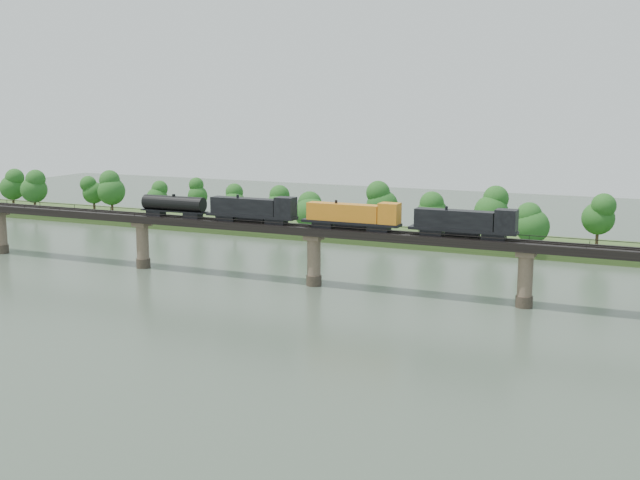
% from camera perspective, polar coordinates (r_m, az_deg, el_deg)
% --- Properties ---
extents(ground, '(400.00, 400.00, 0.00)m').
position_cam_1_polar(ground, '(129.24, -6.00, -6.02)').
color(ground, '#364536').
rests_on(ground, ground).
extents(far_bank, '(300.00, 24.00, 1.60)m').
position_cam_1_polar(far_bank, '(205.18, 5.96, 0.22)').
color(far_bank, '#324C1E').
rests_on(far_bank, ground).
extents(bridge, '(236.00, 30.00, 11.50)m').
position_cam_1_polar(bridge, '(153.87, -0.44, -1.26)').
color(bridge, '#473A2D').
rests_on(bridge, ground).
extents(bridge_superstructure, '(220.00, 4.90, 0.75)m').
position_cam_1_polar(bridge_superstructure, '(152.75, -0.44, 1.07)').
color(bridge_superstructure, black).
rests_on(bridge_superstructure, bridge).
extents(far_treeline, '(289.06, 17.54, 13.60)m').
position_cam_1_polar(far_treeline, '(202.48, 3.39, 2.43)').
color(far_treeline, '#382619').
rests_on(far_treeline, far_bank).
extents(freight_train, '(77.71, 3.03, 5.35)m').
position_cam_1_polar(freight_train, '(152.11, -0.19, 1.89)').
color(freight_train, black).
rests_on(freight_train, bridge).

